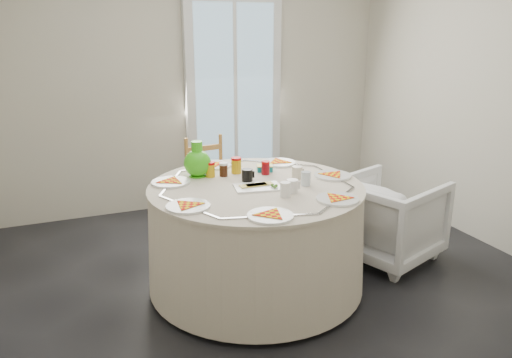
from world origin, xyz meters
name	(u,v)px	position (x,y,z in m)	size (l,w,h in m)	color
floor	(277,291)	(0.00, 0.00, 0.00)	(4.00, 4.00, 0.00)	black
wall_back	(194,77)	(0.00, 2.00, 1.30)	(4.00, 0.02, 2.60)	#BCB5A3
glass_door	(234,101)	(0.40, 1.95, 1.05)	(1.00, 0.08, 2.10)	silver
table	(256,237)	(-0.11, 0.13, 0.38)	(1.50, 1.50, 0.76)	beige
wooden_chair	(212,182)	(-0.09, 1.18, 0.47)	(0.39, 0.37, 0.86)	#B08139
armchair	(388,212)	(1.03, 0.17, 0.39)	(0.71, 0.67, 0.73)	white
place_settings	(256,183)	(-0.11, 0.13, 0.77)	(1.44, 1.44, 0.03)	white
jar_cluster	(237,167)	(-0.14, 0.40, 0.82)	(0.44, 0.22, 0.13)	#B15213
butter_tub	(265,167)	(0.09, 0.43, 0.79)	(0.12, 0.08, 0.05)	#0E858B
green_pitcher	(197,161)	(-0.41, 0.49, 0.87)	(0.19, 0.19, 0.25)	#3AC017
cheese_platter	(258,185)	(-0.12, 0.08, 0.77)	(0.31, 0.20, 0.04)	silver
mugs_glasses	(278,175)	(0.06, 0.13, 0.81)	(0.57, 0.57, 0.10)	#A5A5A5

